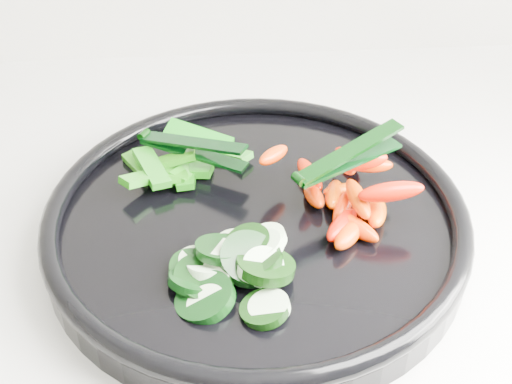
{
  "coord_description": "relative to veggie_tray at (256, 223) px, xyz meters",
  "views": [
    {
      "loc": [
        0.1,
        1.17,
        1.36
      ],
      "look_at": [
        0.13,
        1.64,
        0.99
      ],
      "focal_mm": 50.0,
      "sensor_mm": 36.0,
      "label": 1
    }
  ],
  "objects": [
    {
      "name": "carrot_pile",
      "position": [
        0.08,
        0.01,
        0.02
      ],
      "size": [
        0.14,
        0.16,
        0.06
      ],
      "color": "#E24D00",
      "rests_on": "veggie_tray"
    },
    {
      "name": "tong_carrot",
      "position": [
        0.08,
        0.02,
        0.05
      ],
      "size": [
        0.11,
        0.07,
        0.02
      ],
      "color": "black",
      "rests_on": "carrot_pile"
    },
    {
      "name": "pepper_pile",
      "position": [
        -0.07,
        0.08,
        0.01
      ],
      "size": [
        0.13,
        0.11,
        0.03
      ],
      "color": "#1A740B",
      "rests_on": "veggie_tray"
    },
    {
      "name": "veggie_tray",
      "position": [
        0.0,
        0.0,
        0.0
      ],
      "size": [
        0.43,
        0.43,
        0.04
      ],
      "color": "black",
      "rests_on": "counter"
    },
    {
      "name": "cucumber_pile",
      "position": [
        -0.03,
        -0.07,
        0.01
      ],
      "size": [
        0.12,
        0.12,
        0.04
      ],
      "color": "black",
      "rests_on": "veggie_tray"
    },
    {
      "name": "tong_pepper",
      "position": [
        -0.06,
        0.08,
        0.03
      ],
      "size": [
        0.11,
        0.07,
        0.02
      ],
      "color": "black",
      "rests_on": "pepper_pile"
    }
  ]
}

